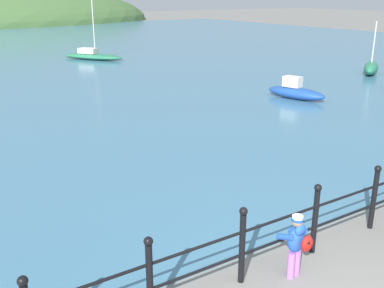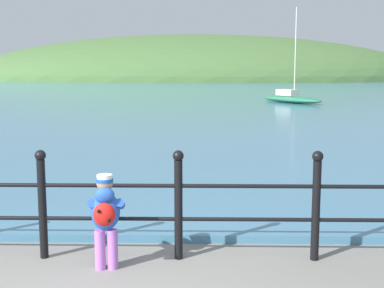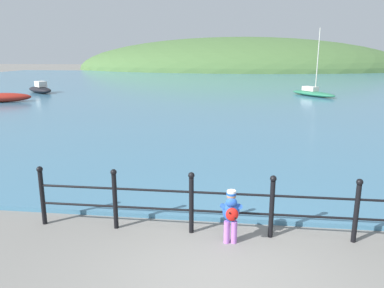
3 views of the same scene
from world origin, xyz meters
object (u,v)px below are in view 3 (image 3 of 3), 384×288
(child_in_coat, at_px, (231,212))
(boat_far_left, at_px, (40,89))
(boat_blue_hull, at_px, (313,93))
(boat_mid_harbor, at_px, (2,98))

(child_in_coat, distance_m, boat_far_left, 28.14)
(child_in_coat, relative_size, boat_blue_hull, 0.20)
(boat_mid_harbor, relative_size, boat_far_left, 1.12)
(boat_far_left, bearing_deg, boat_blue_hull, 1.14)
(child_in_coat, xyz_separation_m, boat_mid_harbor, (-15.70, 17.13, -0.20))
(child_in_coat, xyz_separation_m, boat_far_left, (-16.20, 23.01, -0.20))
(boat_far_left, distance_m, boat_blue_hull, 21.89)
(child_in_coat, distance_m, boat_blue_hull, 24.12)
(child_in_coat, distance_m, boat_mid_harbor, 23.24)
(boat_mid_harbor, height_order, boat_far_left, boat_far_left)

